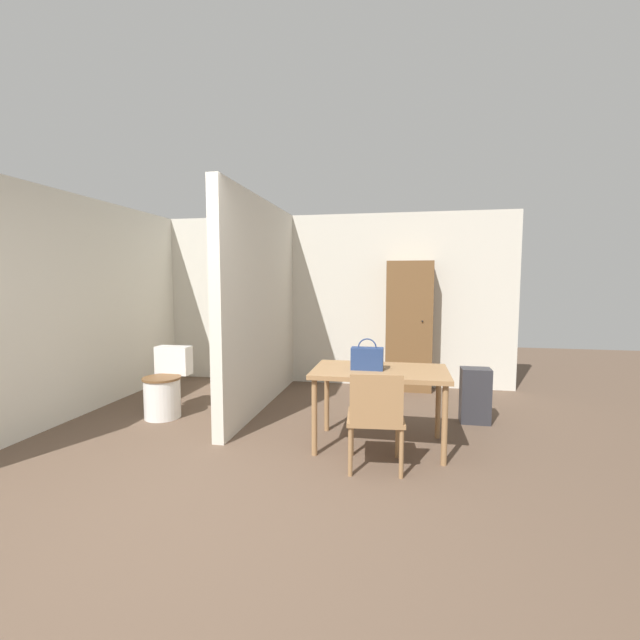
{
  "coord_description": "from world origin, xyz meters",
  "views": [
    {
      "loc": [
        1.24,
        -2.43,
        1.54
      ],
      "look_at": [
        0.47,
        1.62,
        1.16
      ],
      "focal_mm": 24.0,
      "sensor_mm": 36.0,
      "label": 1
    }
  ],
  "objects_px": {
    "handbag": "(367,358)",
    "wooden_cabinet": "(409,326)",
    "wooden_chair": "(376,416)",
    "toilet": "(165,388)",
    "space_heater": "(475,395)",
    "dining_table": "(380,378)"
  },
  "relations": [
    {
      "from": "wooden_chair",
      "to": "dining_table",
      "type": "bearing_deg",
      "value": 84.28
    },
    {
      "from": "space_heater",
      "to": "wooden_cabinet",
      "type": "bearing_deg",
      "value": 118.23
    },
    {
      "from": "dining_table",
      "to": "wooden_chair",
      "type": "bearing_deg",
      "value": -90.74
    },
    {
      "from": "wooden_chair",
      "to": "toilet",
      "type": "distance_m",
      "value": 2.62
    },
    {
      "from": "wooden_chair",
      "to": "wooden_cabinet",
      "type": "bearing_deg",
      "value": 78.69
    },
    {
      "from": "handbag",
      "to": "wooden_cabinet",
      "type": "height_order",
      "value": "wooden_cabinet"
    },
    {
      "from": "dining_table",
      "to": "wooden_chair",
      "type": "distance_m",
      "value": 0.55
    },
    {
      "from": "wooden_chair",
      "to": "wooden_cabinet",
      "type": "xyz_separation_m",
      "value": [
        0.3,
        2.68,
        0.45
      ]
    },
    {
      "from": "toilet",
      "to": "handbag",
      "type": "bearing_deg",
      "value": -11.78
    },
    {
      "from": "toilet",
      "to": "space_heater",
      "type": "relative_size",
      "value": 1.29
    },
    {
      "from": "wooden_chair",
      "to": "space_heater",
      "type": "height_order",
      "value": "wooden_chair"
    },
    {
      "from": "toilet",
      "to": "handbag",
      "type": "distance_m",
      "value": 2.43
    },
    {
      "from": "handbag",
      "to": "space_heater",
      "type": "bearing_deg",
      "value": 39.28
    },
    {
      "from": "handbag",
      "to": "space_heater",
      "type": "xyz_separation_m",
      "value": [
        1.1,
        0.9,
        -0.53
      ]
    },
    {
      "from": "toilet",
      "to": "wooden_cabinet",
      "type": "xyz_separation_m",
      "value": [
        2.73,
        1.71,
        0.58
      ]
    },
    {
      "from": "space_heater",
      "to": "toilet",
      "type": "bearing_deg",
      "value": -173.05
    },
    {
      "from": "toilet",
      "to": "wooden_cabinet",
      "type": "height_order",
      "value": "wooden_cabinet"
    },
    {
      "from": "dining_table",
      "to": "wooden_cabinet",
      "type": "xyz_separation_m",
      "value": [
        0.29,
        2.16,
        0.25
      ]
    },
    {
      "from": "toilet",
      "to": "dining_table",
      "type": "bearing_deg",
      "value": -10.51
    },
    {
      "from": "toilet",
      "to": "wooden_cabinet",
      "type": "distance_m",
      "value": 3.28
    },
    {
      "from": "dining_table",
      "to": "wooden_cabinet",
      "type": "height_order",
      "value": "wooden_cabinet"
    },
    {
      "from": "wooden_chair",
      "to": "handbag",
      "type": "relative_size",
      "value": 2.83
    }
  ]
}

